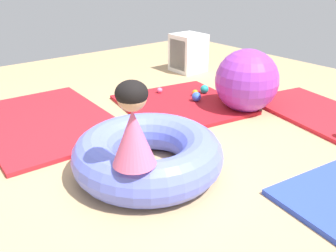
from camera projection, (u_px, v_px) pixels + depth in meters
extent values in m
plane|color=tan|center=(153.00, 162.00, 2.98)|extent=(8.00, 8.00, 0.00)
cube|color=red|center=(46.00, 121.00, 3.71)|extent=(1.81, 1.29, 0.04)
cube|color=#B21923|center=(181.00, 105.00, 4.14)|extent=(1.49, 1.46, 0.04)
cube|color=red|center=(332.00, 118.00, 3.77)|extent=(1.93, 1.21, 0.04)
torus|color=#6070E5|center=(148.00, 154.00, 2.77)|extent=(1.16, 1.16, 0.32)
cone|color=#E5608E|center=(133.00, 137.00, 2.24)|extent=(0.33, 0.33, 0.37)
sphere|color=tan|center=(132.00, 96.00, 2.13)|extent=(0.19, 0.19, 0.19)
ellipsoid|color=black|center=(132.00, 93.00, 2.12)|extent=(0.20, 0.20, 0.16)
sphere|color=green|center=(237.00, 102.00, 4.03)|extent=(0.10, 0.10, 0.10)
sphere|color=blue|center=(196.00, 97.00, 4.17)|extent=(0.11, 0.11, 0.11)
sphere|color=teal|center=(204.00, 89.00, 4.44)|extent=(0.10, 0.10, 0.10)
sphere|color=pink|center=(160.00, 90.00, 4.45)|extent=(0.07, 0.07, 0.07)
sphere|color=red|center=(221.00, 95.00, 4.26)|extent=(0.08, 0.08, 0.08)
sphere|color=orange|center=(195.00, 93.00, 4.36)|extent=(0.08, 0.08, 0.08)
sphere|color=purple|center=(247.00, 81.00, 3.89)|extent=(0.69, 0.69, 0.69)
cube|color=white|center=(188.00, 53.00, 5.43)|extent=(0.44, 0.44, 0.56)
cube|color=#2D2D33|center=(182.00, 54.00, 5.36)|extent=(0.34, 0.20, 0.44)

